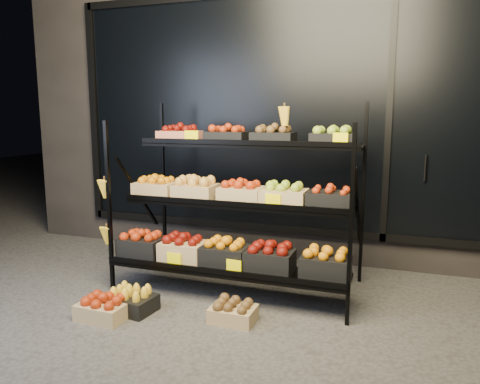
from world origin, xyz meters
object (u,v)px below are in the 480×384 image
at_px(display_rack, 236,203).
at_px(floor_crate_left, 103,308).
at_px(floor_crate_midleft, 131,300).
at_px(floor_crate_midright, 233,311).

xyz_separation_m(display_rack, floor_crate_left, (-0.74, -0.94, -0.70)).
xyz_separation_m(floor_crate_midleft, floor_crate_midright, (0.83, 0.09, -0.01)).
relative_size(display_rack, floor_crate_midleft, 5.40).
bearing_deg(display_rack, floor_crate_midleft, -129.93).
xyz_separation_m(floor_crate_left, floor_crate_midleft, (0.12, 0.19, 0.00)).
height_order(floor_crate_midleft, floor_crate_midright, floor_crate_midleft).
distance_m(display_rack, floor_crate_midright, 0.98).
relative_size(floor_crate_left, floor_crate_midright, 1.12).
distance_m(display_rack, floor_crate_left, 1.38).
height_order(display_rack, floor_crate_midright, display_rack).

